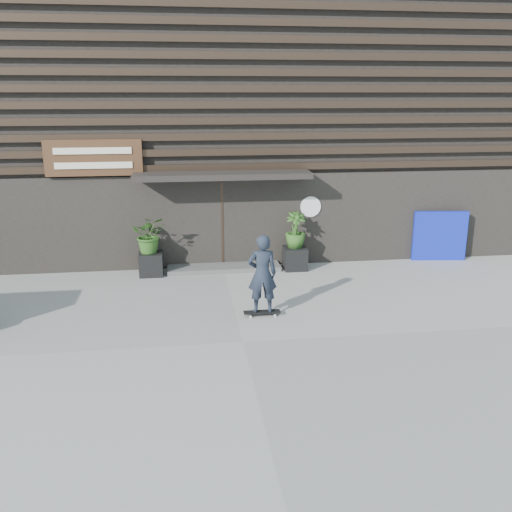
{
  "coord_description": "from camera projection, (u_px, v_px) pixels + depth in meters",
  "views": [
    {
      "loc": [
        -1.04,
        -9.62,
        4.52
      ],
      "look_at": [
        0.53,
        2.03,
        1.1
      ],
      "focal_mm": 39.01,
      "sensor_mm": 36.0,
      "label": 1
    }
  ],
  "objects": [
    {
      "name": "ground",
      "position": [
        243.0,
        342.0,
        10.55
      ],
      "size": [
        80.0,
        80.0,
        0.0
      ],
      "primitive_type": "plane",
      "color": "gray",
      "rests_on": "ground"
    },
    {
      "name": "entrance_step",
      "position": [
        224.0,
        267.0,
        14.91
      ],
      "size": [
        3.0,
        0.8,
        0.12
      ],
      "primitive_type": "cube",
      "color": "#4B4A48",
      "rests_on": "ground"
    },
    {
      "name": "planter_pot_left",
      "position": [
        151.0,
        264.0,
        14.41
      ],
      "size": [
        0.6,
        0.6,
        0.6
      ],
      "primitive_type": "cube",
      "color": "black",
      "rests_on": "ground"
    },
    {
      "name": "bamboo_left",
      "position": [
        150.0,
        235.0,
        14.19
      ],
      "size": [
        0.86,
        0.75,
        0.96
      ],
      "primitive_type": "imported",
      "color": "#2D591E",
      "rests_on": "planter_pot_left"
    },
    {
      "name": "planter_pot_right",
      "position": [
        295.0,
        258.0,
        14.9
      ],
      "size": [
        0.6,
        0.6,
        0.6
      ],
      "primitive_type": "cube",
      "color": "black",
      "rests_on": "ground"
    },
    {
      "name": "bamboo_right",
      "position": [
        295.0,
        230.0,
        14.68
      ],
      "size": [
        0.54,
        0.54,
        0.96
      ],
      "primitive_type": "imported",
      "color": "#2D591E",
      "rests_on": "planter_pot_right"
    },
    {
      "name": "blue_tarp",
      "position": [
        440.0,
        236.0,
        15.61
      ],
      "size": [
        1.5,
        0.3,
        1.4
      ],
      "primitive_type": "cube",
      "rotation": [
        0.0,
        0.0,
        -0.12
      ],
      "color": "#0D1AA9",
      "rests_on": "ground"
    },
    {
      "name": "building",
      "position": [
        210.0,
        111.0,
        18.91
      ],
      "size": [
        18.0,
        11.0,
        8.0
      ],
      "color": "black",
      "rests_on": "ground"
    },
    {
      "name": "skateboarder",
      "position": [
        262.0,
        274.0,
        11.56
      ],
      "size": [
        0.78,
        0.42,
        1.77
      ],
      "color": "black",
      "rests_on": "ground"
    }
  ]
}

